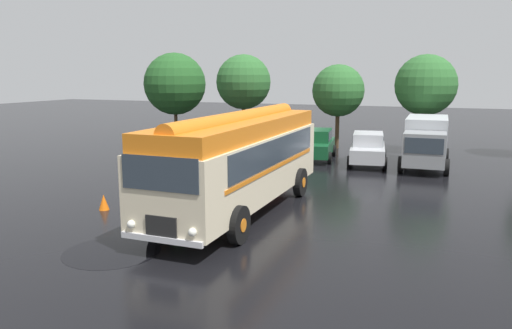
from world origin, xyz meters
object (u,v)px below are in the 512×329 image
object	(u,v)px
car_mid_right	(316,144)
car_far_right	(368,148)
car_near_left	(226,140)
vintage_bus	(240,158)
traffic_cone	(104,202)
box_van	(426,140)
car_mid_left	(273,142)

from	to	relation	value
car_mid_right	car_far_right	distance (m)	2.99
car_mid_right	car_near_left	bearing A→B (deg)	-177.50
vintage_bus	traffic_cone	distance (m)	5.07
car_far_right	traffic_cone	xyz separation A→B (m)	(-7.16, -12.45, -0.57)
car_near_left	car_mid_right	world-z (taller)	same
vintage_bus	traffic_cone	world-z (taller)	vintage_bus
car_near_left	car_far_right	bearing A→B (deg)	-2.41
car_near_left	vintage_bus	bearing A→B (deg)	-62.82
vintage_bus	box_van	bearing A→B (deg)	64.19
car_far_right	car_mid_right	bearing A→B (deg)	168.59
car_near_left	box_van	distance (m)	11.26
car_near_left	car_far_right	xyz separation A→B (m)	(8.40, -0.35, 0.00)
car_far_right	box_van	distance (m)	2.93
box_van	traffic_cone	xyz separation A→B (m)	(-10.02, -12.91, -1.09)
car_mid_left	traffic_cone	xyz separation A→B (m)	(-1.76, -12.83, -0.57)
traffic_cone	car_near_left	bearing A→B (deg)	95.50
car_mid_left	car_far_right	world-z (taller)	same
car_mid_left	car_near_left	bearing A→B (deg)	-179.46
car_near_left	traffic_cone	distance (m)	12.88
car_mid_left	vintage_bus	bearing A→B (deg)	-76.14
car_mid_left	car_far_right	distance (m)	5.42
car_far_right	car_near_left	bearing A→B (deg)	177.59
car_far_right	traffic_cone	bearing A→B (deg)	-119.92
car_near_left	car_mid_right	xyz separation A→B (m)	(5.47, 0.24, 0.00)
vintage_bus	car_far_right	size ratio (longest dim) A/B	2.31
car_mid_right	car_far_right	bearing A→B (deg)	-11.41
vintage_bus	car_mid_right	size ratio (longest dim) A/B	2.31
car_mid_right	traffic_cone	distance (m)	13.72
traffic_cone	car_mid_right	bearing A→B (deg)	72.02
car_mid_left	car_far_right	bearing A→B (deg)	-4.04
vintage_bus	car_mid_right	distance (m)	11.52
vintage_bus	traffic_cone	size ratio (longest dim) A/B	18.44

